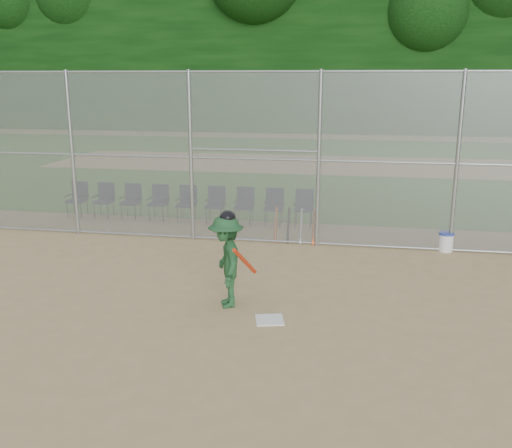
% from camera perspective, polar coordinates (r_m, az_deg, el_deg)
% --- Properties ---
extents(ground, '(100.00, 100.00, 0.00)m').
position_cam_1_polar(ground, '(8.95, -2.85, -10.80)').
color(ground, tan).
rests_on(ground, ground).
extents(grass_strip, '(100.00, 100.00, 0.00)m').
position_cam_1_polar(grass_strip, '(26.23, 5.96, 5.98)').
color(grass_strip, '#2C661E').
rests_on(grass_strip, ground).
extents(dirt_patch_far, '(24.00, 24.00, 0.00)m').
position_cam_1_polar(dirt_patch_far, '(26.23, 5.96, 5.98)').
color(dirt_patch_far, tan).
rests_on(dirt_patch_far, ground).
extents(backstop_fence, '(16.09, 0.09, 4.00)m').
position_cam_1_polar(backstop_fence, '(13.14, 1.92, 6.78)').
color(backstop_fence, gray).
rests_on(backstop_fence, ground).
extents(treeline, '(81.00, 60.00, 11.00)m').
position_cam_1_polar(treeline, '(28.00, 6.58, 17.76)').
color(treeline, black).
rests_on(treeline, ground).
extents(home_plate, '(0.54, 0.54, 0.02)m').
position_cam_1_polar(home_plate, '(9.36, 1.36, -9.56)').
color(home_plate, white).
rests_on(home_plate, ground).
extents(batter_at_plate, '(1.00, 1.32, 1.68)m').
position_cam_1_polar(batter_at_plate, '(9.67, -2.99, -3.67)').
color(batter_at_plate, '#1F4E28').
rests_on(batter_at_plate, ground).
extents(water_cooler, '(0.35, 0.35, 0.44)m').
position_cam_1_polar(water_cooler, '(13.59, 18.45, -1.67)').
color(water_cooler, white).
rests_on(water_cooler, ground).
extents(spare_bats, '(0.96, 0.38, 0.83)m').
position_cam_1_polar(spare_bats, '(13.54, 3.89, -0.18)').
color(spare_bats, '#D84C14').
rests_on(spare_bats, ground).
extents(chair_0, '(0.54, 0.52, 0.96)m').
position_cam_1_polar(chair_0, '(16.86, -17.48, 2.33)').
color(chair_0, '#0E1933').
rests_on(chair_0, ground).
extents(chair_1, '(0.54, 0.52, 0.96)m').
position_cam_1_polar(chair_1, '(16.51, -15.01, 2.26)').
color(chair_1, '#0E1933').
rests_on(chair_1, ground).
extents(chair_2, '(0.54, 0.52, 0.96)m').
position_cam_1_polar(chair_2, '(16.18, -12.43, 2.18)').
color(chair_2, '#0E1933').
rests_on(chair_2, ground).
extents(chair_3, '(0.54, 0.52, 0.96)m').
position_cam_1_polar(chair_3, '(15.90, -9.75, 2.10)').
color(chair_3, '#0E1933').
rests_on(chair_3, ground).
extents(chair_4, '(0.54, 0.52, 0.96)m').
position_cam_1_polar(chair_4, '(15.65, -6.99, 2.00)').
color(chair_4, '#0E1933').
rests_on(chair_4, ground).
extents(chair_5, '(0.54, 0.52, 0.96)m').
position_cam_1_polar(chair_5, '(15.44, -4.14, 1.90)').
color(chair_5, '#0E1933').
rests_on(chair_5, ground).
extents(chair_6, '(0.54, 0.52, 0.96)m').
position_cam_1_polar(chair_6, '(15.26, -1.21, 1.79)').
color(chair_6, '#0E1933').
rests_on(chair_6, ground).
extents(chair_7, '(0.54, 0.52, 0.96)m').
position_cam_1_polar(chair_7, '(15.13, 1.77, 1.68)').
color(chair_7, '#0E1933').
rests_on(chair_7, ground).
extents(chair_8, '(0.54, 0.52, 0.96)m').
position_cam_1_polar(chair_8, '(15.04, 4.79, 1.55)').
color(chair_8, '#0E1933').
rests_on(chair_8, ground).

